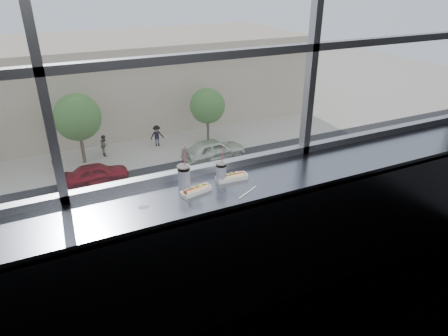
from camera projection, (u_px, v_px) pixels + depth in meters
name	position (u px, v px, depth m)	size (l,w,h in m)	color
wall_back_lower	(201.00, 231.00, 3.39)	(6.00, 6.00, 0.00)	black
window_glass	(193.00, 10.00, 2.63)	(6.00, 6.00, 0.00)	silver
window_mullions	(194.00, 10.00, 2.62)	(6.00, 0.08, 2.40)	gray
counter	(213.00, 192.00, 2.93)	(6.00, 0.55, 0.06)	slate
counter_fascia	(228.00, 269.00, 2.96)	(6.00, 0.04, 1.04)	slate
hotdog_tray_left	(196.00, 190.00, 2.85)	(0.24, 0.12, 0.06)	white
hotdog_tray_right	(232.00, 177.00, 3.04)	(0.25, 0.09, 0.06)	white
soda_cup_left	(184.00, 176.00, 2.87)	(0.10, 0.10, 0.36)	white
soda_cup_right	(221.00, 171.00, 2.98)	(0.08, 0.08, 0.30)	white
loose_straw	(248.00, 192.00, 2.86)	(0.01, 0.01, 0.22)	white
wrapper	(143.00, 205.00, 2.70)	(0.09, 0.06, 0.02)	silver
plaza_ground	(51.00, 111.00, 43.71)	(120.00, 120.00, 0.00)	#B2AC99
street_asphalt	(81.00, 216.00, 24.65)	(80.00, 10.00, 0.06)	black
far_sidewalk	(67.00, 166.00, 31.13)	(80.00, 6.00, 0.04)	#B2AC99
far_building	(47.00, 86.00, 37.50)	(50.00, 14.00, 8.00)	#BAA88C
car_near_d	(203.00, 208.00, 23.48)	(6.11, 2.55, 2.04)	#E9EFCD
car_near_c	(66.00, 241.00, 20.47)	(6.65, 2.77, 2.22)	#B2172D
car_near_e	(292.00, 187.00, 25.93)	(5.88, 2.45, 1.96)	#363AA5
car_far_b	(97.00, 170.00, 28.12)	(5.91, 2.46, 1.97)	maroon
car_far_c	(214.00, 146.00, 31.57)	(6.99, 2.91, 2.33)	beige
pedestrian_d	(157.00, 134.00, 34.25)	(0.99, 0.74, 2.23)	#66605B
pedestrian_c	(104.00, 143.00, 32.52)	(0.93, 0.69, 2.08)	#66605B
pedestrian_b	(53.00, 161.00, 29.78)	(0.82, 0.62, 1.85)	#66605B
tree_center	(77.00, 117.00, 30.02)	(3.58, 3.58, 5.60)	#47382B
tree_right	(207.00, 106.00, 34.40)	(3.08, 3.08, 4.81)	#47382B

